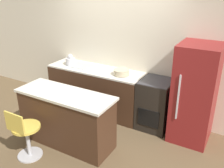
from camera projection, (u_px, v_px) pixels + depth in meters
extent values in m
plane|color=brown|center=(100.00, 120.00, 4.95)|extent=(14.00, 14.00, 0.00)
cube|color=beige|center=(117.00, 48.00, 4.98)|extent=(8.00, 0.06, 2.60)
cube|color=#422819|center=(96.00, 90.00, 5.18)|extent=(2.01, 0.62, 0.89)
cube|color=beige|center=(96.00, 70.00, 5.00)|extent=(2.01, 0.62, 0.03)
cube|color=#9EA3A8|center=(81.00, 66.00, 5.16)|extent=(0.44, 0.34, 0.01)
cube|color=#422819|center=(67.00, 120.00, 4.12)|extent=(1.57, 0.57, 0.88)
cube|color=beige|center=(65.00, 95.00, 3.94)|extent=(1.64, 0.60, 0.04)
cube|color=black|center=(155.00, 104.00, 4.58)|extent=(0.56, 0.62, 0.92)
cube|color=black|center=(148.00, 118.00, 4.38)|extent=(0.39, 0.01, 0.32)
cube|color=#333338|center=(157.00, 81.00, 4.40)|extent=(0.54, 0.59, 0.01)
cube|color=maroon|center=(195.00, 94.00, 4.10)|extent=(0.64, 0.69, 1.68)
cube|color=silver|center=(178.00, 98.00, 3.88)|extent=(0.02, 0.02, 0.75)
cylinder|color=#B7B7BC|center=(30.00, 155.00, 3.96)|extent=(0.39, 0.39, 0.02)
cylinder|color=#B7B7BC|center=(28.00, 142.00, 3.86)|extent=(0.06, 0.06, 0.50)
cylinder|color=gold|center=(26.00, 127.00, 3.76)|extent=(0.43, 0.43, 0.04)
cube|color=gold|center=(14.00, 123.00, 3.54)|extent=(0.36, 0.02, 0.30)
cylinder|color=silver|center=(70.00, 61.00, 5.20)|extent=(0.20, 0.20, 0.14)
sphere|color=silver|center=(70.00, 57.00, 5.16)|extent=(0.11, 0.11, 0.11)
cylinder|color=#C1B28E|center=(121.00, 72.00, 4.66)|extent=(0.29, 0.29, 0.10)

